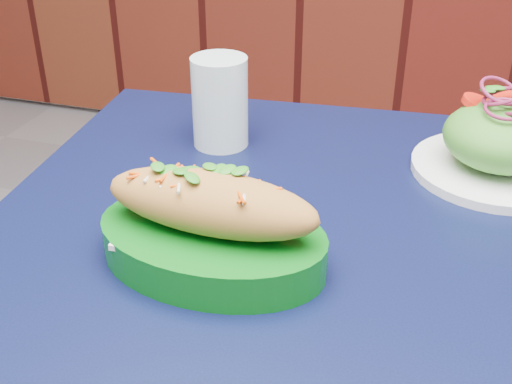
% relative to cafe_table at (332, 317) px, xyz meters
% --- Properties ---
extents(cafe_table, '(0.87, 0.87, 0.75)m').
position_rel_cafe_table_xyz_m(cafe_table, '(0.00, 0.00, 0.00)').
color(cafe_table, black).
rests_on(cafe_table, ground).
extents(banh_mi_basket, '(0.24, 0.16, 0.11)m').
position_rel_cafe_table_xyz_m(banh_mi_basket, '(-0.12, -0.05, 0.13)').
color(banh_mi_basket, '#085F13').
rests_on(banh_mi_basket, cafe_table).
extents(salad_plate, '(0.21, 0.21, 0.11)m').
position_rel_cafe_table_xyz_m(salad_plate, '(0.16, 0.23, 0.13)').
color(salad_plate, white).
rests_on(salad_plate, cafe_table).
extents(water_glass, '(0.08, 0.08, 0.12)m').
position_rel_cafe_table_xyz_m(water_glass, '(-0.21, 0.21, 0.15)').
color(water_glass, silver).
rests_on(water_glass, cafe_table).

